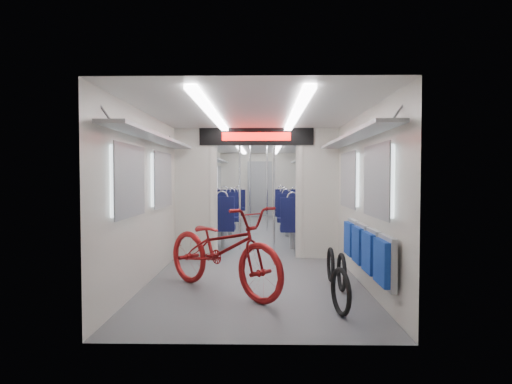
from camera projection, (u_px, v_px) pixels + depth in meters
carriage at (258, 174)px, 9.36m from camera, size 12.00×12.02×2.31m
bicycle at (222, 249)px, 5.34m from camera, size 2.00×1.97×1.09m
flip_bench at (365, 249)px, 5.15m from camera, size 0.12×2.12×0.53m
bike_hoop_a at (341, 294)px, 4.44m from camera, size 0.15×0.51×0.51m
bike_hoop_b at (342, 274)px, 5.38m from camera, size 0.05×0.49×0.49m
bike_hoop_c at (331, 266)px, 5.87m from camera, size 0.06×0.48×0.48m
seat_bay_near_left at (216, 215)px, 9.64m from camera, size 0.96×2.30×1.17m
seat_bay_near_right at (300, 216)px, 9.47m from camera, size 0.95×2.24×1.15m
seat_bay_far_left at (229, 206)px, 13.04m from camera, size 0.94×2.19×1.14m
seat_bay_far_right at (290, 206)px, 12.77m from camera, size 0.95×2.25×1.16m
stanchion_near_left at (240, 192)px, 8.48m from camera, size 0.04×0.04×2.30m
stanchion_near_right at (274, 192)px, 8.34m from camera, size 0.04×0.04×2.30m
stanchion_far_left at (250, 188)px, 11.23m from camera, size 0.04×0.04×2.30m
stanchion_far_right at (267, 188)px, 11.33m from camera, size 0.04×0.04×2.30m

